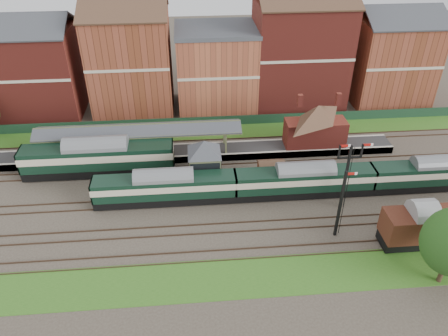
{
  "coord_description": "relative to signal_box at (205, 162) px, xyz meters",
  "views": [
    {
      "loc": [
        -4.44,
        -39.77,
        31.1
      ],
      "look_at": [
        -0.81,
        2.0,
        3.0
      ],
      "focal_mm": 35.0,
      "sensor_mm": 36.0,
      "label": 1
    }
  ],
  "objects": [
    {
      "name": "semaphore_siding",
      "position": [
        13.02,
        -10.25,
        0.96
      ],
      "size": [
        1.23,
        0.25,
        8.0
      ],
      "color": "black",
      "rests_on": "ground"
    },
    {
      "name": "dmu_train",
      "position": [
        11.27,
        -3.25,
        -1.02
      ],
      "size": [
        47.81,
        2.52,
        3.67
      ],
      "color": "black",
      "rests_on": "ground"
    },
    {
      "name": "town_backdrop",
      "position": [
        2.82,
        21.75,
        3.81
      ],
      "size": [
        69.0,
        10.0,
        16.0
      ],
      "color": "maroon",
      "rests_on": "ground"
    },
    {
      "name": "signal_box",
      "position": [
        0.0,
        0.0,
        0.0
      ],
      "size": [
        5.4,
        5.4,
        6.0
      ],
      "color": "#6F7C58",
      "rests_on": "ground"
    },
    {
      "name": "semaphore_bracket",
      "position": [
        15.04,
        -5.75,
        1.44
      ],
      "size": [
        3.6,
        0.25,
        8.18
      ],
      "color": "black",
      "rests_on": "ground"
    },
    {
      "name": "grass_front",
      "position": [
        3.0,
        -15.25,
        -3.16
      ],
      "size": [
        90.0,
        5.0,
        0.06
      ],
      "primitive_type": "cube",
      "color": "#2D6619",
      "rests_on": "ground"
    },
    {
      "name": "grass_back",
      "position": [
        3.0,
        12.75,
        -3.16
      ],
      "size": [
        90.0,
        4.5,
        0.06
      ],
      "primitive_type": "cube",
      "color": "#2D6619",
      "rests_on": "ground"
    },
    {
      "name": "ground",
      "position": [
        3.0,
        -3.25,
        -3.19
      ],
      "size": [
        160.0,
        160.0,
        0.0
      ],
      "primitive_type": "plane",
      "color": "#473D33",
      "rests_on": "ground"
    },
    {
      "name": "canopy",
      "position": [
        -8.0,
        6.5,
        1.39
      ],
      "size": [
        26.0,
        3.89,
        4.08
      ],
      "color": "#555A38",
      "rests_on": "platform"
    },
    {
      "name": "brick_hut",
      "position": [
        8.0,
        0.0,
        -2.0
      ],
      "size": [
        3.2,
        2.64,
        2.94
      ],
      "color": "brown",
      "rests_on": "ground"
    },
    {
      "name": "platform",
      "position": [
        -2.0,
        6.5,
        -2.69
      ],
      "size": [
        55.0,
        3.4,
        1.0
      ],
      "primitive_type": "cube",
      "color": "#2D2D2D",
      "rests_on": "ground"
    },
    {
      "name": "goods_van_b",
      "position": [
        20.5,
        -12.25,
        -0.84
      ],
      "size": [
        6.89,
        2.99,
        4.18
      ],
      "color": "black",
      "rests_on": "ground"
    },
    {
      "name": "platform_railcar",
      "position": [
        -12.93,
        3.25,
        -0.71
      ],
      "size": [
        18.46,
        2.91,
        4.25
      ],
      "color": "black",
      "rests_on": "ground"
    },
    {
      "name": "station_building",
      "position": [
        15.0,
        6.5,
        0.76
      ],
      "size": [
        8.1,
        8.1,
        5.9
      ],
      "color": "maroon",
      "rests_on": "platform"
    },
    {
      "name": "fence",
      "position": [
        3.0,
        14.75,
        -2.44
      ],
      "size": [
        90.0,
        0.12,
        1.5
      ],
      "primitive_type": "cube",
      "color": "#193823",
      "rests_on": "ground"
    }
  ]
}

